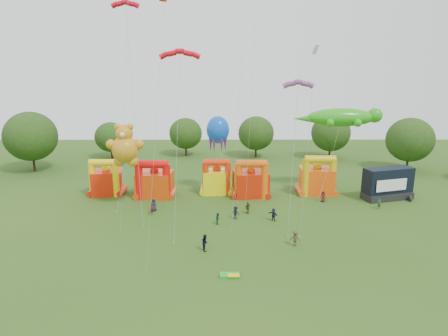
{
  "coord_description": "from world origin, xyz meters",
  "views": [
    {
      "loc": [
        0.42,
        -35.01,
        20.55
      ],
      "look_at": [
        0.57,
        18.0,
        7.12
      ],
      "focal_mm": 32.0,
      "sensor_mm": 36.0,
      "label": 1
    }
  ],
  "objects_px": {
    "bouncy_castle_0": "(107,181)",
    "spectator_0": "(154,205)",
    "spectator_4": "(248,208)",
    "octopus_kite": "(225,161)",
    "bouncy_castle_2": "(217,180)",
    "stage_trailer": "(388,184)",
    "gecko_kite": "(333,147)",
    "teddy_bear_kite": "(124,155)"
  },
  "relations": [
    {
      "from": "bouncy_castle_2",
      "to": "teddy_bear_kite",
      "type": "distance_m",
      "value": 16.16
    },
    {
      "from": "gecko_kite",
      "to": "bouncy_castle_2",
      "type": "bearing_deg",
      "value": 178.74
    },
    {
      "from": "bouncy_castle_2",
      "to": "stage_trailer",
      "type": "xyz_separation_m",
      "value": [
        27.36,
        -2.9,
        0.13
      ]
    },
    {
      "from": "bouncy_castle_2",
      "to": "gecko_kite",
      "type": "height_order",
      "value": "gecko_kite"
    },
    {
      "from": "gecko_kite",
      "to": "spectator_0",
      "type": "distance_m",
      "value": 30.04
    },
    {
      "from": "octopus_kite",
      "to": "spectator_4",
      "type": "xyz_separation_m",
      "value": [
        3.32,
        -8.29,
        -5.0
      ]
    },
    {
      "from": "octopus_kite",
      "to": "bouncy_castle_0",
      "type": "bearing_deg",
      "value": 177.79
    },
    {
      "from": "teddy_bear_kite",
      "to": "spectator_4",
      "type": "relative_size",
      "value": 7.32
    },
    {
      "from": "bouncy_castle_0",
      "to": "teddy_bear_kite",
      "type": "distance_m",
      "value": 9.91
    },
    {
      "from": "teddy_bear_kite",
      "to": "spectator_0",
      "type": "bearing_deg",
      "value": -19.05
    },
    {
      "from": "stage_trailer",
      "to": "spectator_0",
      "type": "xyz_separation_m",
      "value": [
        -36.48,
        -5.57,
        -1.51
      ]
    },
    {
      "from": "bouncy_castle_2",
      "to": "teddy_bear_kite",
      "type": "bearing_deg",
      "value": -152.33
    },
    {
      "from": "gecko_kite",
      "to": "bouncy_castle_0",
      "type": "bearing_deg",
      "value": -179.81
    },
    {
      "from": "bouncy_castle_2",
      "to": "spectator_4",
      "type": "bearing_deg",
      "value": -64.35
    },
    {
      "from": "teddy_bear_kite",
      "to": "spectator_4",
      "type": "height_order",
      "value": "teddy_bear_kite"
    },
    {
      "from": "gecko_kite",
      "to": "spectator_4",
      "type": "bearing_deg",
      "value": -147.46
    },
    {
      "from": "teddy_bear_kite",
      "to": "spectator_0",
      "type": "distance_m",
      "value": 8.44
    },
    {
      "from": "bouncy_castle_2",
      "to": "stage_trailer",
      "type": "distance_m",
      "value": 27.51
    },
    {
      "from": "spectator_4",
      "to": "spectator_0",
      "type": "bearing_deg",
      "value": -35.21
    },
    {
      "from": "octopus_kite",
      "to": "spectator_4",
      "type": "bearing_deg",
      "value": -68.15
    },
    {
      "from": "bouncy_castle_0",
      "to": "teddy_bear_kite",
      "type": "xyz_separation_m",
      "value": [
        4.86,
        -6.47,
        5.72
      ]
    },
    {
      "from": "spectator_4",
      "to": "octopus_kite",
      "type": "bearing_deg",
      "value": -98.74
    },
    {
      "from": "bouncy_castle_0",
      "to": "stage_trailer",
      "type": "height_order",
      "value": "bouncy_castle_0"
    },
    {
      "from": "stage_trailer",
      "to": "spectator_0",
      "type": "relative_size",
      "value": 4.43
    },
    {
      "from": "stage_trailer",
      "to": "spectator_4",
      "type": "relative_size",
      "value": 4.82
    },
    {
      "from": "gecko_kite",
      "to": "spectator_4",
      "type": "height_order",
      "value": "gecko_kite"
    },
    {
      "from": "bouncy_castle_0",
      "to": "spectator_0",
      "type": "distance_m",
      "value": 12.16
    },
    {
      "from": "bouncy_castle_2",
      "to": "spectator_4",
      "type": "height_order",
      "value": "bouncy_castle_2"
    },
    {
      "from": "bouncy_castle_0",
      "to": "teddy_bear_kite",
      "type": "relative_size",
      "value": 0.49
    },
    {
      "from": "teddy_bear_kite",
      "to": "octopus_kite",
      "type": "bearing_deg",
      "value": 21.32
    },
    {
      "from": "gecko_kite",
      "to": "spectator_0",
      "type": "bearing_deg",
      "value": -163.99
    },
    {
      "from": "spectator_4",
      "to": "bouncy_castle_2",
      "type": "bearing_deg",
      "value": -94.93
    },
    {
      "from": "octopus_kite",
      "to": "spectator_0",
      "type": "height_order",
      "value": "octopus_kite"
    },
    {
      "from": "octopus_kite",
      "to": "teddy_bear_kite",
      "type": "bearing_deg",
      "value": -158.68
    },
    {
      "from": "spectator_4",
      "to": "stage_trailer",
      "type": "bearing_deg",
      "value": 165.77
    },
    {
      "from": "stage_trailer",
      "to": "spectator_4",
      "type": "distance_m",
      "value": 23.77
    },
    {
      "from": "stage_trailer",
      "to": "octopus_kite",
      "type": "height_order",
      "value": "octopus_kite"
    },
    {
      "from": "stage_trailer",
      "to": "spectator_4",
      "type": "height_order",
      "value": "stage_trailer"
    },
    {
      "from": "bouncy_castle_0",
      "to": "gecko_kite",
      "type": "relative_size",
      "value": 0.43
    },
    {
      "from": "teddy_bear_kite",
      "to": "bouncy_castle_2",
      "type": "bearing_deg",
      "value": 27.67
    },
    {
      "from": "bouncy_castle_2",
      "to": "spectator_4",
      "type": "relative_size",
      "value": 3.49
    },
    {
      "from": "bouncy_castle_2",
      "to": "spectator_4",
      "type": "xyz_separation_m",
      "value": [
        4.6,
        -9.58,
        -1.46
      ]
    }
  ]
}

